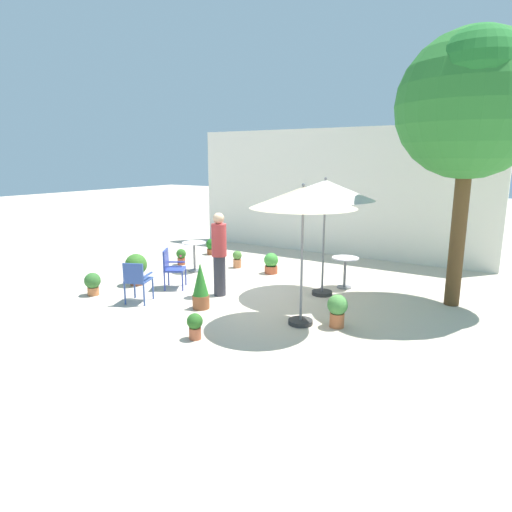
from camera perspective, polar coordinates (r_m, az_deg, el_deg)
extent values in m
plane|color=beige|center=(10.03, -1.32, -4.49)|extent=(60.00, 60.00, 0.00)
cube|color=silver|center=(13.93, 9.82, 8.04)|extent=(9.37, 0.30, 3.80)
cylinder|color=brown|center=(9.63, 24.44, 2.62)|extent=(0.29, 0.29, 2.92)
sphere|color=#2A722C|center=(9.57, 25.78, 17.00)|extent=(2.73, 2.73, 2.73)
sphere|color=#2D6F20|center=(9.76, 29.93, 14.87)|extent=(1.64, 1.64, 1.64)
sphere|color=#277D25|center=(10.07, 22.93, 17.73)|extent=(1.50, 1.50, 1.50)
sphere|color=#226F29|center=(9.03, 26.54, 20.80)|extent=(1.36, 1.36, 1.36)
cylinder|color=#2D2D2D|center=(9.85, 8.43, -4.69)|extent=(0.44, 0.44, 0.08)
cylinder|color=slate|center=(9.57, 8.65, 2.18)|extent=(0.04, 0.04, 2.48)
cone|color=beige|center=(9.45, 8.86, 8.34)|extent=(2.07, 2.07, 0.42)
sphere|color=slate|center=(9.43, 8.91, 9.78)|extent=(0.06, 0.06, 0.06)
cylinder|color=#2D2D2D|center=(8.12, 5.71, -8.38)|extent=(0.44, 0.44, 0.08)
cylinder|color=slate|center=(7.78, 5.90, -0.21)|extent=(0.04, 0.04, 2.44)
cone|color=beige|center=(7.62, 6.07, 7.47)|extent=(1.84, 1.84, 0.36)
sphere|color=slate|center=(7.61, 6.11, 9.03)|extent=(0.06, 0.06, 0.06)
cylinder|color=silver|center=(10.29, 11.37, -0.26)|extent=(0.61, 0.61, 0.02)
cylinder|color=slate|center=(10.37, 11.29, -2.18)|extent=(0.06, 0.06, 0.69)
cylinder|color=slate|center=(10.46, 11.21, -3.93)|extent=(0.33, 0.33, 0.03)
cylinder|color=silver|center=(11.70, -7.94, 1.70)|extent=(0.62, 0.62, 0.02)
cylinder|color=slate|center=(11.78, -7.89, -0.16)|extent=(0.06, 0.06, 0.75)
cylinder|color=slate|center=(11.86, -7.83, -1.86)|extent=(0.34, 0.34, 0.03)
cube|color=#2F4099|center=(10.30, -10.33, -1.68)|extent=(0.63, 0.64, 0.04)
cube|color=#2F4099|center=(10.29, -11.47, -0.38)|extent=(0.28, 0.41, 0.44)
cube|color=#2F4099|center=(10.06, -10.59, -1.33)|extent=(0.36, 0.24, 0.03)
cube|color=#2F4099|center=(10.49, -10.13, -0.75)|extent=(0.36, 0.24, 0.03)
cylinder|color=#2F4099|center=(10.11, -9.39, -3.27)|extent=(0.04, 0.04, 0.42)
cylinder|color=#2F4099|center=(10.54, -8.99, -2.61)|extent=(0.04, 0.04, 0.42)
cylinder|color=#2F4099|center=(10.19, -11.62, -3.24)|extent=(0.04, 0.04, 0.42)
cylinder|color=#2F4099|center=(10.61, -11.13, -2.59)|extent=(0.04, 0.04, 0.42)
cube|color=#304B92|center=(9.47, -14.80, -2.99)|extent=(0.60, 0.61, 0.04)
cube|color=#304B92|center=(9.22, -15.45, -2.08)|extent=(0.41, 0.20, 0.38)
cube|color=#304B92|center=(9.35, -13.70, -2.35)|extent=(0.20, 0.42, 0.03)
cube|color=#304B92|center=(9.52, -15.96, -2.22)|extent=(0.20, 0.42, 0.03)
cylinder|color=#304B92|center=(9.64, -13.05, -4.12)|extent=(0.04, 0.04, 0.45)
cylinder|color=#304B92|center=(9.81, -15.27, -3.95)|extent=(0.04, 0.04, 0.45)
cylinder|color=#304B92|center=(9.25, -14.13, -4.88)|extent=(0.04, 0.04, 0.45)
cylinder|color=#304B92|center=(9.43, -16.43, -4.69)|extent=(0.04, 0.04, 0.45)
cylinder|color=#B05031|center=(11.52, 1.94, -1.75)|extent=(0.33, 0.33, 0.20)
cylinder|color=#382819|center=(11.49, 1.94, -1.33)|extent=(0.29, 0.29, 0.02)
sphere|color=#3B8A35|center=(11.46, 1.95, -0.52)|extent=(0.37, 0.37, 0.37)
cylinder|color=brown|center=(8.92, -7.05, -5.82)|extent=(0.34, 0.34, 0.27)
cylinder|color=#382819|center=(8.89, -7.07, -5.05)|extent=(0.30, 0.30, 0.02)
cone|color=#297325|center=(8.79, -7.13, -2.94)|extent=(0.31, 0.31, 0.66)
cylinder|color=#CA7442|center=(10.33, -20.10, -4.24)|extent=(0.24, 0.24, 0.18)
cylinder|color=#382819|center=(10.31, -20.13, -3.82)|extent=(0.21, 0.21, 0.02)
sphere|color=#346A2C|center=(10.27, -20.20, -2.98)|extent=(0.35, 0.35, 0.35)
sphere|color=#AE3FB4|center=(10.39, -20.24, -3.07)|extent=(0.08, 0.08, 0.08)
sphere|color=#AE3FB4|center=(10.36, -20.79, -2.74)|extent=(0.09, 0.09, 0.09)
sphere|color=#AE3FB4|center=(10.34, -19.96, -2.37)|extent=(0.07, 0.07, 0.07)
sphere|color=#AE3FB4|center=(10.25, -20.76, -2.84)|extent=(0.08, 0.08, 0.08)
cylinder|color=#B35C3C|center=(7.50, -7.79, -9.77)|extent=(0.20, 0.20, 0.20)
cylinder|color=#382819|center=(7.46, -7.81, -9.15)|extent=(0.18, 0.18, 0.02)
sphere|color=#2B6221|center=(7.42, -7.84, -8.27)|extent=(0.26, 0.26, 0.26)
cylinder|color=#BD6439|center=(8.04, 10.32, -8.06)|extent=(0.26, 0.26, 0.26)
cylinder|color=#382819|center=(8.00, 10.35, -7.26)|extent=(0.23, 0.23, 0.02)
sphere|color=#4A8C41|center=(7.95, 10.39, -6.16)|extent=(0.36, 0.36, 0.36)
cylinder|color=brown|center=(10.84, -15.00, -2.88)|extent=(0.32, 0.32, 0.27)
cylinder|color=#382819|center=(10.81, -15.03, -2.23)|extent=(0.28, 0.28, 0.02)
sphere|color=#366D24|center=(10.75, -15.10, -1.07)|extent=(0.51, 0.51, 0.51)
cylinder|color=#BF7348|center=(12.12, -2.41, -0.94)|extent=(0.22, 0.22, 0.24)
cylinder|color=#382819|center=(12.10, -2.42, -0.43)|extent=(0.19, 0.19, 0.02)
sphere|color=#497832|center=(12.07, -2.42, 0.10)|extent=(0.25, 0.25, 0.25)
sphere|color=#DE3666|center=(12.04, -2.79, 0.00)|extent=(0.07, 0.07, 0.07)
sphere|color=#DE3666|center=(12.13, -2.13, -0.02)|extent=(0.06, 0.06, 0.06)
cylinder|color=#9C4B29|center=(13.87, -5.68, 0.57)|extent=(0.30, 0.30, 0.17)
cylinder|color=#382819|center=(13.86, -5.68, 0.88)|extent=(0.26, 0.26, 0.02)
sphere|color=#1F651B|center=(13.83, -5.70, 1.51)|extent=(0.34, 0.34, 0.34)
cylinder|color=#A54C34|center=(12.62, -9.52, -0.66)|extent=(0.22, 0.22, 0.20)
cylinder|color=#382819|center=(12.60, -9.54, -0.27)|extent=(0.19, 0.19, 0.02)
sphere|color=#2A6520|center=(12.58, -9.56, 0.29)|extent=(0.27, 0.27, 0.27)
sphere|color=#D7306D|center=(12.51, -9.40, 0.27)|extent=(0.07, 0.07, 0.07)
sphere|color=#D7306D|center=(12.48, -9.61, 0.05)|extent=(0.08, 0.08, 0.08)
cylinder|color=#33333D|center=(9.64, -4.68, -2.53)|extent=(0.26, 0.26, 0.87)
cylinder|color=#B33536|center=(9.47, -4.76, 2.05)|extent=(0.38, 0.38, 0.69)
sphere|color=tan|center=(9.39, -4.81, 4.83)|extent=(0.24, 0.24, 0.24)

